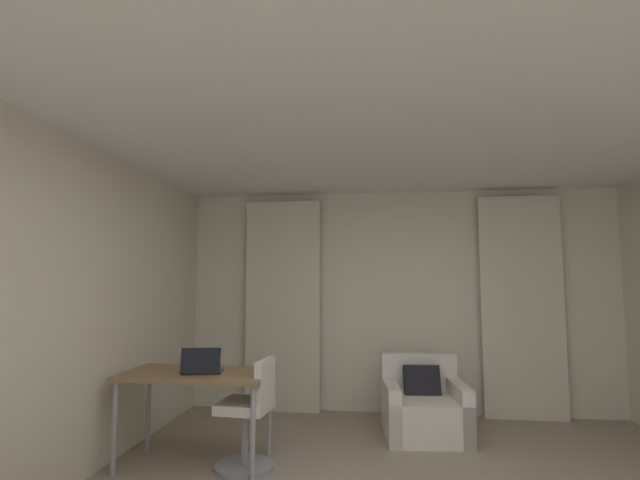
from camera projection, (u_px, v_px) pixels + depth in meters
wall_window at (398, 300)px, 5.45m from camera, size 5.12×0.06×2.60m
ceiling at (421, 83)px, 2.58m from camera, size 5.12×6.12×0.06m
curtain_left_panel at (283, 304)px, 5.48m from camera, size 0.90×0.06×2.50m
curtain_right_panel at (522, 306)px, 5.16m from camera, size 0.90×0.06×2.50m
armchair at (424, 409)px, 4.53m from camera, size 0.84×0.83×0.76m
desk at (197, 380)px, 3.86m from camera, size 1.23×0.65×0.76m
desk_chair at (250, 420)px, 3.73m from camera, size 0.48×0.48×0.88m
laptop at (202, 368)px, 3.79m from camera, size 0.36×0.30×0.22m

